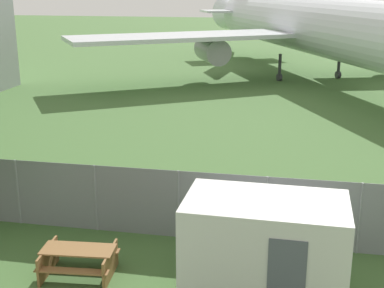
{
  "coord_description": "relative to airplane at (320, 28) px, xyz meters",
  "views": [
    {
      "loc": [
        5.71,
        -4.32,
        7.2
      ],
      "look_at": [
        2.36,
        12.77,
        2.0
      ],
      "focal_mm": 50.0,
      "sensor_mm": 36.0,
      "label": 1
    }
  ],
  "objects": [
    {
      "name": "portable_cabin",
      "position": [
        -2.11,
        -30.0,
        -2.95
      ],
      "size": [
        3.88,
        2.31,
        2.36
      ],
      "rotation": [
        0.0,
        0.0,
        -0.02
      ],
      "color": "silver",
      "rests_on": "ground"
    },
    {
      "name": "perimeter_fence",
      "position": [
        -7.3,
        -27.63,
        -3.09
      ],
      "size": [
        56.07,
        0.07,
        2.09
      ],
      "color": "gray",
      "rests_on": "ground"
    },
    {
      "name": "airplane",
      "position": [
        0.0,
        0.0,
        0.0
      ],
      "size": [
        35.75,
        43.54,
        12.58
      ],
      "rotation": [
        0.0,
        0.0,
        -1.14
      ],
      "color": "silver",
      "rests_on": "ground"
    },
    {
      "name": "picnic_bench_open_grass",
      "position": [
        -6.8,
        -30.25,
        -3.65
      ],
      "size": [
        1.97,
        1.55,
        0.76
      ],
      "rotation": [
        0.0,
        0.0,
        0.09
      ],
      "color": "brown",
      "rests_on": "ground"
    }
  ]
}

